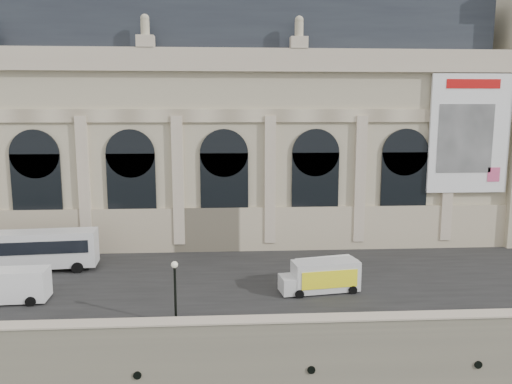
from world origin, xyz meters
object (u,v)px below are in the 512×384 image
van_b (5,286)px  lamp_right (175,294)px  van_c (323,273)px  box_truck (321,277)px  bus_left (26,249)px

van_b → lamp_right: 15.25m
van_b → van_c: size_ratio=1.09×
van_c → box_truck: (-0.45, -1.51, 0.14)m
lamp_right → van_c: bearing=31.6°
box_truck → lamp_right: 13.33m
box_truck → lamp_right: lamp_right is taller
van_c → box_truck: box_truck is taller
van_c → bus_left: bearing=168.1°
bus_left → lamp_right: bearing=-40.5°
van_c → lamp_right: lamp_right is taller
bus_left → van_b: size_ratio=2.16×
van_b → box_truck: bearing=1.7°
van_b → box_truck: 26.12m
van_c → box_truck: 1.58m
van_b → bus_left: bearing=100.2°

